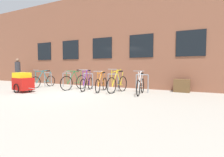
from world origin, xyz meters
TOP-DOWN VIEW (x-y plane):
  - ground_plane at (0.00, 0.00)m, footprint 42.00×42.00m
  - storefront_building at (-0.00, 6.72)m, footprint 28.00×7.09m
  - bike_rack at (-0.11, 1.90)m, footprint 6.61×0.05m
  - bicycle_purple at (0.23, 1.28)m, footprint 0.54×1.60m
  - bicycle_orange at (1.06, 1.32)m, footprint 0.55×1.72m
  - bicycle_white at (3.01, 1.31)m, footprint 0.44×1.65m
  - bicycle_teal at (-2.88, 1.34)m, footprint 0.44×1.72m
  - bicycle_green at (-0.55, 1.28)m, footprint 0.53×1.67m
  - bicycle_yellow at (1.87, 1.39)m, footprint 0.44×1.71m
  - bike_trailer at (-2.05, -0.57)m, footprint 1.48×0.75m
  - wooden_bench at (-6.29, 2.51)m, footprint 1.73×0.40m
  - person_by_bench at (-5.19, 1.36)m, footprint 0.33×0.32m
  - backpack at (-4.81, 1.16)m, footprint 0.33×0.27m
  - planter_box at (4.50, 2.85)m, footprint 0.70×0.44m

SIDE VIEW (x-z plane):
  - ground_plane at x=0.00m, z-range 0.00..0.00m
  - backpack at x=-4.81m, z-range 0.00..0.44m
  - planter_box at x=4.50m, z-range 0.00..0.60m
  - wooden_bench at x=-6.29m, z-range 0.12..0.61m
  - bicycle_orange at x=1.06m, z-range -0.14..0.87m
  - bicycle_purple at x=0.23m, z-range -0.16..0.91m
  - bicycle_teal at x=-2.88m, z-range -0.14..0.89m
  - bicycle_white at x=3.01m, z-range -0.15..0.89m
  - bicycle_green at x=-0.55m, z-range -0.13..0.93m
  - bicycle_yellow at x=1.87m, z-range -0.15..0.95m
  - bike_trailer at x=-2.05m, z-range 0.01..0.94m
  - bike_rack at x=-0.11m, z-range 0.09..0.93m
  - person_by_bench at x=-5.19m, z-range 0.13..1.84m
  - storefront_building at x=0.00m, z-range 0.00..5.58m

